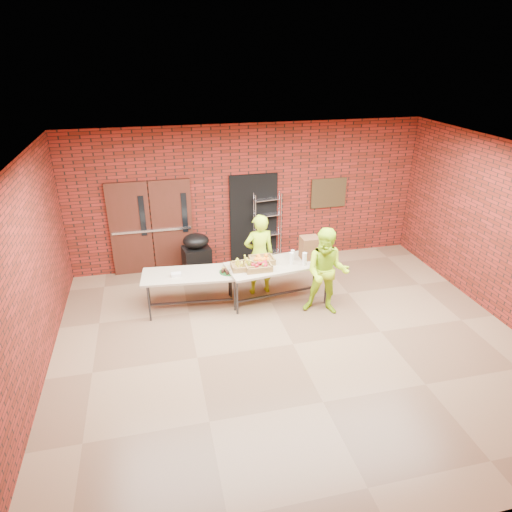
{
  "coord_description": "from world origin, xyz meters",
  "views": [
    {
      "loc": [
        -2.11,
        -6.17,
        4.68
      ],
      "look_at": [
        -0.33,
        1.4,
        1.08
      ],
      "focal_mm": 32.0,
      "sensor_mm": 36.0,
      "label": 1
    }
  ],
  "objects": [
    {
      "name": "coffee_dispenser",
      "position": [
        0.81,
        1.61,
        1.05
      ],
      "size": [
        0.34,
        0.31,
        0.45
      ],
      "primitive_type": "cube",
      "color": "brown",
      "rests_on": "table_right"
    },
    {
      "name": "bronze_plaque",
      "position": [
        1.9,
        3.45,
        1.55
      ],
      "size": [
        0.85,
        0.04,
        0.7
      ],
      "primitive_type": "cube",
      "color": "#382A16",
      "rests_on": "room"
    },
    {
      "name": "muffin_tray",
      "position": [
        -0.84,
        1.52,
        0.78
      ],
      "size": [
        0.36,
        0.36,
        0.09
      ],
      "color": "#144D1C",
      "rests_on": "table_left"
    },
    {
      "name": "napkin_box",
      "position": [
        -1.82,
        1.58,
        0.77
      ],
      "size": [
        0.19,
        0.12,
        0.06
      ],
      "primitive_type": "cube",
      "color": "white",
      "rests_on": "table_left"
    },
    {
      "name": "volunteer_woman",
      "position": [
        -0.14,
        1.93,
        0.85
      ],
      "size": [
        0.65,
        0.45,
        1.7
      ],
      "primitive_type": "imported",
      "rotation": [
        0.0,
        0.0,
        3.21
      ],
      "color": "#AEE519",
      "rests_on": "room"
    },
    {
      "name": "basket_oranges",
      "position": [
        -0.16,
        1.62,
        0.88
      ],
      "size": [
        0.47,
        0.36,
        0.15
      ],
      "color": "olive",
      "rests_on": "table_right"
    },
    {
      "name": "table_left",
      "position": [
        -1.57,
        1.63,
        0.68
      ],
      "size": [
        1.87,
        0.92,
        0.74
      ],
      "rotation": [
        0.0,
        0.0,
        -0.1
      ],
      "color": "#BBA98F",
      "rests_on": "room"
    },
    {
      "name": "basket_apples",
      "position": [
        -0.3,
        1.36,
        0.89
      ],
      "size": [
        0.49,
        0.38,
        0.15
      ],
      "color": "olive",
      "rests_on": "table_right"
    },
    {
      "name": "dark_doorway",
      "position": [
        0.1,
        3.46,
        1.05
      ],
      "size": [
        1.1,
        0.06,
        2.1
      ],
      "primitive_type": "cube",
      "color": "black",
      "rests_on": "room"
    },
    {
      "name": "table_right",
      "position": [
        0.14,
        1.52,
        0.75
      ],
      "size": [
        2.09,
        1.08,
        0.82
      ],
      "rotation": [
        0.0,
        0.0,
        0.13
      ],
      "color": "#BBA98F",
      "rests_on": "room"
    },
    {
      "name": "cup_stack_front",
      "position": [
        0.38,
        1.43,
        0.94
      ],
      "size": [
        0.08,
        0.08,
        0.24
      ],
      "primitive_type": "cylinder",
      "color": "white",
      "rests_on": "table_right"
    },
    {
      "name": "cup_stack_mid",
      "position": [
        0.62,
        1.33,
        0.95
      ],
      "size": [
        0.09,
        0.09,
        0.26
      ],
      "primitive_type": "cylinder",
      "color": "white",
      "rests_on": "table_right"
    },
    {
      "name": "covered_grill",
      "position": [
        -1.31,
        2.87,
        0.52
      ],
      "size": [
        0.64,
        0.56,
        1.04
      ],
      "rotation": [
        0.0,
        0.0,
        0.15
      ],
      "color": "black",
      "rests_on": "room"
    },
    {
      "name": "wire_rack",
      "position": [
        0.39,
        3.32,
        0.84
      ],
      "size": [
        0.64,
        0.29,
        1.69
      ],
      "primitive_type": null,
      "rotation": [
        0.0,
        0.0,
        0.14
      ],
      "color": "#BBBBC2",
      "rests_on": "room"
    },
    {
      "name": "volunteer_man",
      "position": [
        0.9,
        0.89,
        0.85
      ],
      "size": [
        1.02,
        0.93,
        1.71
      ],
      "primitive_type": "imported",
      "rotation": [
        0.0,
        0.0,
        -0.42
      ],
      "color": "#AEE519",
      "rests_on": "room"
    },
    {
      "name": "double_doors",
      "position": [
        -2.2,
        3.44,
        1.05
      ],
      "size": [
        1.78,
        0.12,
        2.1
      ],
      "color": "#421A12",
      "rests_on": "room"
    },
    {
      "name": "basket_bananas",
      "position": [
        -0.57,
        1.44,
        0.88
      ],
      "size": [
        0.44,
        0.34,
        0.14
      ],
      "color": "olive",
      "rests_on": "table_right"
    },
    {
      "name": "cup_stack_back",
      "position": [
        0.46,
        1.59,
        0.93
      ],
      "size": [
        0.07,
        0.07,
        0.22
      ],
      "primitive_type": "cylinder",
      "color": "white",
      "rests_on": "table_right"
    },
    {
      "name": "room",
      "position": [
        0.0,
        0.0,
        1.6
      ],
      "size": [
        8.08,
        7.08,
        3.28
      ],
      "color": "brown",
      "rests_on": "ground"
    }
  ]
}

